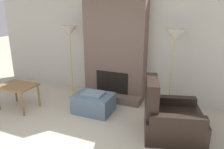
% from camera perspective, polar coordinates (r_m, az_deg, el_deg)
% --- Properties ---
extents(wall_back, '(7.38, 0.06, 2.60)m').
position_cam_1_polar(wall_back, '(5.55, 1.66, 7.64)').
color(wall_back, '#BCB7AD').
rests_on(wall_back, ground_plane).
extents(fireplace, '(1.53, 0.64, 2.60)m').
position_cam_1_polar(fireplace, '(5.35, 0.73, 6.63)').
color(fireplace, brown).
rests_on(fireplace, ground_plane).
extents(ottoman, '(0.83, 0.61, 0.46)m').
position_cam_1_polar(ottoman, '(4.86, -4.82, -7.39)').
color(ottoman, slate).
rests_on(ottoman, ground_plane).
extents(armchair, '(1.24, 1.18, 1.05)m').
position_cam_1_polar(armchair, '(4.16, 14.51, -11.25)').
color(armchair, black).
rests_on(armchair, ground_plane).
extents(side_table, '(0.79, 0.58, 0.57)m').
position_cam_1_polar(side_table, '(5.35, -23.45, -3.23)').
color(side_table, brown).
rests_on(side_table, ground_plane).
extents(floor_lamp_left, '(0.44, 0.44, 1.78)m').
position_cam_1_polar(floor_lamp_left, '(5.67, -11.08, 10.69)').
color(floor_lamp_left, tan).
rests_on(floor_lamp_left, ground_plane).
extents(floor_lamp_right, '(0.44, 0.44, 1.81)m').
position_cam_1_polar(floor_lamp_right, '(4.75, 15.94, 9.35)').
color(floor_lamp_right, tan).
rests_on(floor_lamp_right, ground_plane).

